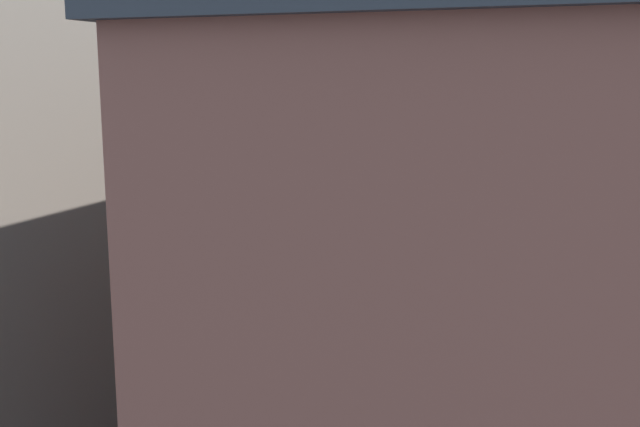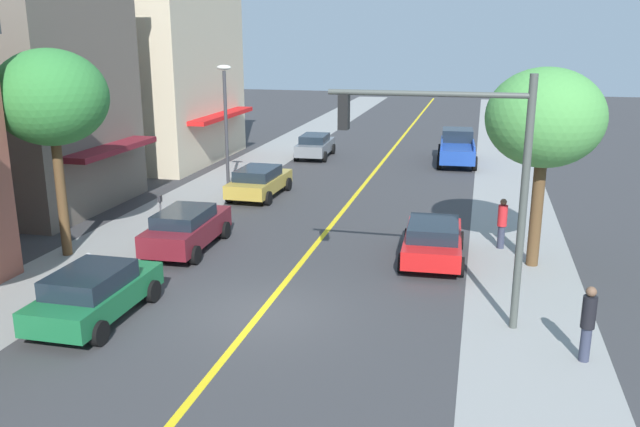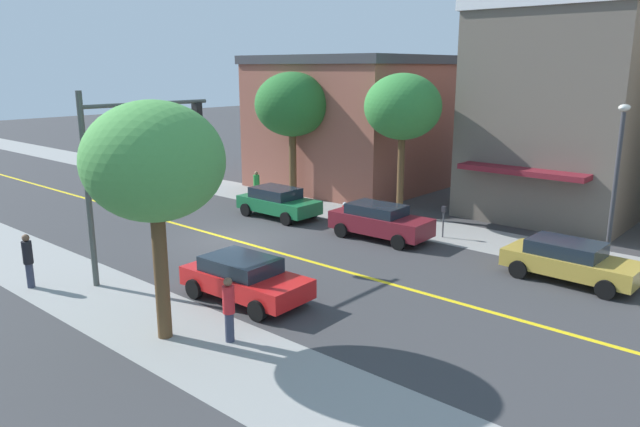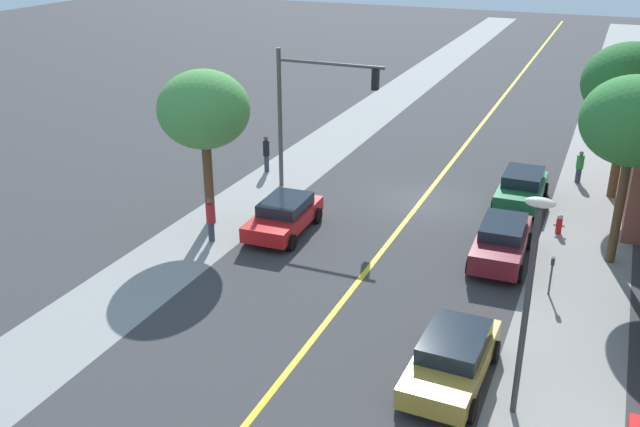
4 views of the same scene
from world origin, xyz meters
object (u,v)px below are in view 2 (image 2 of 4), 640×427
object	(u,v)px
blue_pickup_truck	(457,147)
pedestrian_black_shirt	(588,321)
street_tree_left_near	(51,98)
fire_hydrant	(89,266)
street_lamp	(226,114)
grey_sedan_left_curb	(315,145)
green_sedan_left_curb	(95,293)
traffic_light_mast	(463,162)
red_sedan_right_curb	(433,240)
parking_meter	(160,207)
maroon_sedan_left_curb	(187,228)
pedestrian_red_shirt	(502,222)
street_tree_right_corner	(545,119)
gold_sedan_left_curb	(259,181)

from	to	relation	value
blue_pickup_truck	pedestrian_black_shirt	world-z (taller)	blue_pickup_truck
street_tree_left_near	fire_hydrant	xyz separation A→B (m)	(2.04, -1.82, -4.95)
street_lamp	pedestrian_black_shirt	size ratio (longest dim) A/B	3.23
fire_hydrant	grey_sedan_left_curb	world-z (taller)	grey_sedan_left_curb
green_sedan_left_curb	fire_hydrant	bearing A→B (deg)	34.97
traffic_light_mast	red_sedan_right_curb	bearing A→B (deg)	-78.83
parking_meter	maroon_sedan_left_curb	bearing A→B (deg)	-44.35
street_lamp	pedestrian_black_shirt	xyz separation A→B (m)	(14.39, -14.07, -2.74)
green_sedan_left_curb	pedestrian_black_shirt	xyz separation A→B (m)	(12.37, 0.66, 0.23)
pedestrian_red_shirt	green_sedan_left_curb	bearing A→B (deg)	177.27
street_tree_right_corner	pedestrian_black_shirt	distance (m)	7.67
street_tree_right_corner	blue_pickup_truck	size ratio (longest dim) A/B	1.10
parking_meter	maroon_sedan_left_curb	size ratio (longest dim) A/B	0.31
green_sedan_left_curb	pedestrian_red_shirt	bearing A→B (deg)	-50.66
parking_meter	street_lamp	xyz separation A→B (m)	(0.13, 6.73, 2.83)
traffic_light_mast	green_sedan_left_curb	bearing A→B (deg)	12.91
street_lamp	grey_sedan_left_curb	bearing A→B (deg)	78.76
parking_meter	street_lamp	bearing A→B (deg)	88.91
parking_meter	grey_sedan_left_curb	bearing A→B (deg)	82.89
street_tree_right_corner	traffic_light_mast	xyz separation A→B (m)	(-2.30, -5.13, -0.51)
fire_hydrant	pedestrian_black_shirt	bearing A→B (deg)	-8.14
red_sedan_right_curb	fire_hydrant	bearing A→B (deg)	109.80
street_tree_right_corner	maroon_sedan_left_curb	xyz separation A→B (m)	(-11.76, -1.22, -4.03)
street_tree_left_near	fire_hydrant	size ratio (longest dim) A/B	8.36
street_tree_left_near	street_tree_right_corner	world-z (taller)	street_tree_left_near
green_sedan_left_curb	pedestrian_black_shirt	distance (m)	12.39
green_sedan_left_curb	street_lamp	bearing A→B (deg)	7.45
street_tree_right_corner	traffic_light_mast	size ratio (longest dim) A/B	0.99
maroon_sedan_left_curb	pedestrian_black_shirt	xyz separation A→B (m)	(12.52, -5.39, 0.21)
traffic_light_mast	gold_sedan_left_curb	bearing A→B (deg)	-51.37
blue_pickup_truck	pedestrian_black_shirt	distance (m)	24.41
red_sedan_right_curb	gold_sedan_left_curb	bearing A→B (deg)	47.80
green_sedan_left_curb	pedestrian_red_shirt	world-z (taller)	pedestrian_red_shirt
street_tree_right_corner	green_sedan_left_curb	world-z (taller)	street_tree_right_corner
grey_sedan_left_curb	pedestrian_black_shirt	distance (m)	26.77
fire_hydrant	street_tree_right_corner	bearing A→B (deg)	18.63
traffic_light_mast	gold_sedan_left_curb	xyz separation A→B (m)	(-9.51, 11.90, -3.57)
street_lamp	grey_sedan_left_curb	world-z (taller)	street_lamp
street_tree_right_corner	pedestrian_red_shirt	world-z (taller)	street_tree_right_corner
parking_meter	blue_pickup_truck	world-z (taller)	blue_pickup_truck
red_sedan_right_curb	grey_sedan_left_curb	distance (m)	19.39
street_tree_right_corner	gold_sedan_left_curb	distance (m)	14.21
street_tree_left_near	fire_hydrant	distance (m)	5.66
maroon_sedan_left_curb	grey_sedan_left_curb	bearing A→B (deg)	-2.07
street_tree_right_corner	red_sedan_right_curb	size ratio (longest dim) A/B	1.48
red_sedan_right_curb	parking_meter	bearing A→B (deg)	81.67
pedestrian_red_shirt	gold_sedan_left_curb	bearing A→B (deg)	111.92
fire_hydrant	red_sedan_right_curb	bearing A→B (deg)	22.25
street_tree_left_near	street_tree_right_corner	size ratio (longest dim) A/B	1.08
grey_sedan_left_curb	maroon_sedan_left_curb	world-z (taller)	maroon_sedan_left_curb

